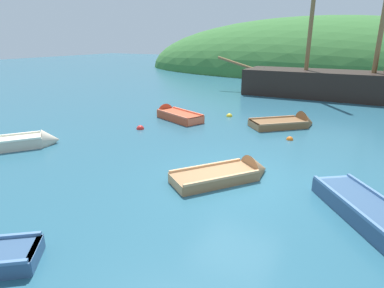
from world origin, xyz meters
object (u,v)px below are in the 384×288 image
at_px(buoy_orange, 290,140).
at_px(buoy_yellow, 229,116).
at_px(rowboat_outer_right, 289,124).
at_px(rowboat_portside, 383,227).
at_px(rowboat_far, 230,175).
at_px(rowboat_outer_left, 174,116).
at_px(sailing_ship, 342,88).
at_px(buoy_red, 140,129).
at_px(rowboat_center, 20,144).

bearing_deg(buoy_orange, buoy_yellow, 145.58).
xyz_separation_m(rowboat_outer_right, buoy_yellow, (-3.23, 0.46, -0.09)).
bearing_deg(buoy_yellow, rowboat_portside, -49.37).
bearing_deg(buoy_yellow, rowboat_far, -66.47).
relative_size(rowboat_outer_left, buoy_orange, 11.95).
xyz_separation_m(sailing_ship, rowboat_portside, (2.66, -17.12, -0.57)).
height_order(rowboat_outer_right, rowboat_portside, rowboat_outer_right).
bearing_deg(buoy_yellow, buoy_red, -120.48).
relative_size(rowboat_outer_left, rowboat_outer_right, 1.10).
height_order(rowboat_center, rowboat_far, rowboat_center).
bearing_deg(buoy_red, rowboat_center, -118.47).
distance_m(sailing_ship, rowboat_outer_right, 9.36).
xyz_separation_m(sailing_ship, rowboat_outer_left, (-6.82, -10.57, -0.58)).
xyz_separation_m(rowboat_outer_right, rowboat_far, (-0.05, -6.85, -0.01)).
relative_size(sailing_ship, rowboat_far, 5.00).
distance_m(rowboat_far, buoy_orange, 4.75).
bearing_deg(rowboat_outer_left, buoy_red, 107.28).
height_order(rowboat_portside, buoy_orange, rowboat_portside).
bearing_deg(rowboat_portside, buoy_yellow, -177.14).
height_order(rowboat_outer_left, buoy_red, rowboat_outer_left).
bearing_deg(rowboat_far, rowboat_center, 134.90).
bearing_deg(rowboat_center, rowboat_outer_right, -9.57).
height_order(buoy_orange, buoy_red, buoy_red).
bearing_deg(rowboat_outer_right, rowboat_center, -178.53).
bearing_deg(rowboat_center, buoy_yellow, 5.75).
bearing_deg(rowboat_outer_left, sailing_ship, -101.03).
relative_size(buoy_orange, buoy_red, 0.80).
distance_m(sailing_ship, rowboat_center, 19.78).
xyz_separation_m(sailing_ship, buoy_red, (-7.02, -13.11, -0.71)).
xyz_separation_m(buoy_yellow, buoy_red, (-2.54, -4.31, 0.00)).
height_order(rowboat_far, buoy_orange, rowboat_far).
bearing_deg(rowboat_far, buoy_yellow, 59.13).
distance_m(rowboat_far, buoy_red, 6.45).
relative_size(rowboat_portside, buoy_orange, 13.00).
xyz_separation_m(rowboat_center, rowboat_portside, (12.01, 0.30, -0.00)).
xyz_separation_m(rowboat_center, buoy_red, (2.34, 4.31, -0.14)).
distance_m(rowboat_center, buoy_orange, 10.56).
relative_size(rowboat_far, rowboat_portside, 0.85).
distance_m(sailing_ship, buoy_red, 14.88).
bearing_deg(rowboat_far, buoy_red, 97.96).
xyz_separation_m(rowboat_center, buoy_orange, (8.67, 6.02, -0.14)).
height_order(sailing_ship, buoy_red, sailing_ship).
bearing_deg(buoy_red, sailing_ship, 61.83).
relative_size(rowboat_outer_right, buoy_red, 8.74).
bearing_deg(sailing_ship, rowboat_outer_left, 55.53).
distance_m(sailing_ship, buoy_orange, 11.44).
height_order(buoy_orange, buoy_yellow, buoy_yellow).
bearing_deg(rowboat_portside, rowboat_outer_right, 168.65).
distance_m(rowboat_outer_right, rowboat_far, 6.85).
xyz_separation_m(rowboat_portside, buoy_yellow, (-7.14, 8.32, -0.14)).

